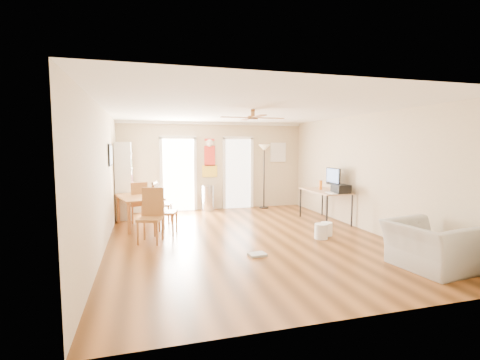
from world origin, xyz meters
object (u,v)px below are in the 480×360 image
object	(u,v)px
dining_chair_far	(137,202)
torchiere_lamp	(264,177)
bookshelf	(124,180)
armchair	(429,246)
trash_can	(208,198)
dining_chair_right_b	(166,210)
printer	(341,189)
wastebasket_a	(321,231)
dining_table	(139,211)
dining_chair_right_a	(162,202)
dining_chair_near	(150,216)
computer_desk	(324,206)
wastebasket_b	(326,229)

from	to	relation	value
dining_chair_far	torchiere_lamp	world-z (taller)	torchiere_lamp
bookshelf	armchair	world-z (taller)	bookshelf
bookshelf	trash_can	world-z (taller)	bookshelf
dining_chair_right_b	printer	xyz separation A→B (m)	(4.05, -0.30, 0.35)
dining_chair_right_b	wastebasket_a	world-z (taller)	dining_chair_right_b
bookshelf	dining_table	bearing A→B (deg)	-77.42
bookshelf	dining_chair_right_b	xyz separation A→B (m)	(0.93, -2.07, -0.46)
dining_table	dining_chair_far	distance (m)	0.56
armchair	dining_table	bearing A→B (deg)	38.67
dining_chair_right_a	dining_chair_near	bearing A→B (deg)	-176.20
printer	torchiere_lamp	bearing A→B (deg)	110.66
dining_chair_right_a	torchiere_lamp	xyz separation A→B (m)	(3.10, 1.21, 0.46)
dining_table	computer_desk	world-z (taller)	computer_desk
torchiere_lamp	computer_desk	size ratio (longest dim) A/B	1.32
computer_desk	wastebasket_b	xyz separation A→B (m)	(-0.66, -1.27, -0.25)
torchiere_lamp	wastebasket_b	xyz separation A→B (m)	(0.17, -3.46, -0.83)
wastebasket_a	computer_desk	bearing A→B (deg)	58.59
wastebasket_a	armchair	world-z (taller)	armchair
dining_chair_near	dining_chair_far	world-z (taller)	dining_chair_near
bookshelf	dining_chair_near	xyz separation A→B (m)	(0.60, -2.65, -0.47)
dining_chair_right_b	dining_chair_near	distance (m)	0.67
dining_table	wastebasket_a	xyz separation A→B (m)	(3.58, -2.18, -0.20)
dining_chair_near	printer	xyz separation A→B (m)	(4.38, 0.28, 0.36)
torchiere_lamp	printer	xyz separation A→B (m)	(0.95, -2.73, -0.08)
dining_chair_near	armchair	size ratio (longest dim) A/B	0.95
computer_desk	wastebasket_b	size ratio (longest dim) A/B	5.19
dining_table	trash_can	distance (m)	2.43
dining_table	torchiere_lamp	size ratio (longest dim) A/B	0.74
dining_chair_far	wastebasket_b	distance (m)	4.64
wastebasket_b	dining_chair_far	bearing A→B (deg)	146.95
dining_chair_right_b	dining_chair_far	distance (m)	1.60
dining_table	dining_chair_far	world-z (taller)	dining_chair_far
dining_chair_right_b	armchair	xyz separation A→B (m)	(3.75, -3.26, -0.17)
torchiere_lamp	wastebasket_a	world-z (taller)	torchiere_lamp
computer_desk	armchair	distance (m)	3.50
dining_chair_right_a	printer	size ratio (longest dim) A/B	2.59
dining_chair_right_a	trash_can	size ratio (longest dim) A/B	1.35
dining_chair_near	dining_chair_right_b	bearing A→B (deg)	79.50
dining_chair_far	printer	size ratio (longest dim) A/B	2.55
dining_table	torchiere_lamp	world-z (taller)	torchiere_lamp
bookshelf	dining_chair_far	xyz separation A→B (m)	(0.33, -0.59, -0.50)
dining_chair_far	armchair	distance (m)	6.44
printer	wastebasket_a	world-z (taller)	printer
computer_desk	torchiere_lamp	bearing A→B (deg)	110.75
bookshelf	computer_desk	world-z (taller)	bookshelf
dining_chair_far	printer	world-z (taller)	dining_chair_far
wastebasket_b	armchair	world-z (taller)	armchair
torchiere_lamp	dining_table	bearing A→B (deg)	-157.93
printer	dining_chair_right_b	bearing A→B (deg)	177.22
dining_table	dining_chair_right_b	world-z (taller)	dining_chair_right_b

